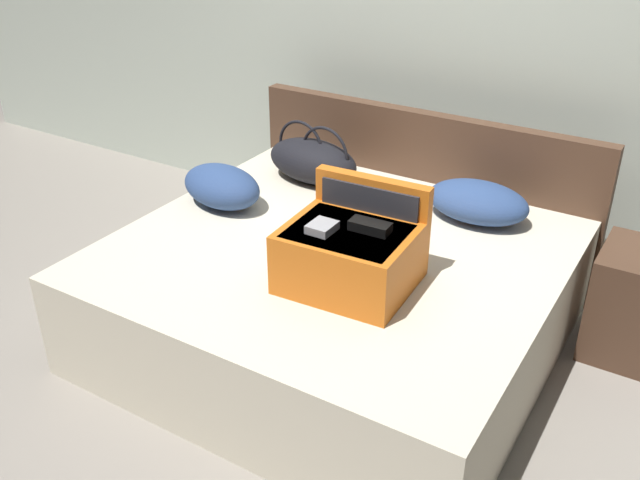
{
  "coord_description": "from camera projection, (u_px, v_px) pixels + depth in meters",
  "views": [
    {
      "loc": [
        1.35,
        -1.93,
        1.98
      ],
      "look_at": [
        0.0,
        0.27,
        0.59
      ],
      "focal_mm": 39.44,
      "sensor_mm": 36.0,
      "label": 1
    }
  ],
  "objects": [
    {
      "name": "bed",
      "position": [
        335.0,
        295.0,
        3.19
      ],
      "size": [
        1.88,
        1.74,
        0.49
      ],
      "primitive_type": "cube",
      "color": "beige",
      "rests_on": "ground"
    },
    {
      "name": "back_wall",
      "position": [
        460.0,
        10.0,
        3.63
      ],
      "size": [
        8.0,
        0.1,
        2.6
      ],
      "primitive_type": "cube",
      "color": "#B7C1B2",
      "rests_on": "ground"
    },
    {
      "name": "duffel_bag",
      "position": [
        313.0,
        160.0,
        3.67
      ],
      "size": [
        0.54,
        0.33,
        0.32
      ],
      "rotation": [
        0.0,
        0.0,
        -0.08
      ],
      "color": "black",
      "rests_on": "bed"
    },
    {
      "name": "hard_case_large",
      "position": [
        351.0,
        251.0,
        2.75
      ],
      "size": [
        0.52,
        0.47,
        0.39
      ],
      "rotation": [
        0.0,
        0.0,
        0.06
      ],
      "color": "#D16619",
      "rests_on": "bed"
    },
    {
      "name": "pillow_center_head",
      "position": [
        222.0,
        186.0,
        3.42
      ],
      "size": [
        0.49,
        0.36,
        0.2
      ],
      "primitive_type": "ellipsoid",
      "rotation": [
        0.0,
        0.0,
        -0.17
      ],
      "color": "navy",
      "rests_on": "bed"
    },
    {
      "name": "pillow_near_headboard",
      "position": [
        478.0,
        202.0,
        3.28
      ],
      "size": [
        0.48,
        0.32,
        0.18
      ],
      "primitive_type": "ellipsoid",
      "rotation": [
        0.0,
        0.0,
        -0.0
      ],
      "color": "navy",
      "rests_on": "bed"
    },
    {
      "name": "ground_plane",
      "position": [
        287.0,
        386.0,
        3.01
      ],
      "size": [
        12.0,
        12.0,
        0.0
      ],
      "primitive_type": "plane",
      "color": "gray"
    },
    {
      "name": "headboard",
      "position": [
        421.0,
        188.0,
        3.79
      ],
      "size": [
        1.92,
        0.08,
        0.85
      ],
      "primitive_type": "cube",
      "color": "#4C3323",
      "rests_on": "ground"
    }
  ]
}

